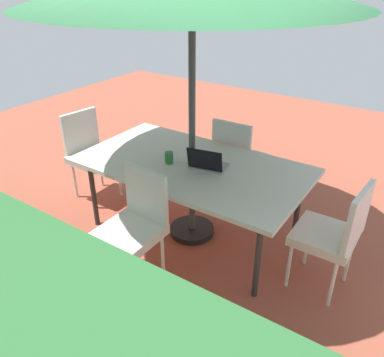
% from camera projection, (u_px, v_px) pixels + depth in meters
% --- Properties ---
extents(ground_plane, '(10.00, 10.00, 0.02)m').
position_uv_depth(ground_plane, '(192.00, 233.00, 3.96)').
color(ground_plane, '#9E4C38').
extents(dining_table, '(2.10, 1.15, 0.77)m').
position_uv_depth(dining_table, '(192.00, 168.00, 3.60)').
color(dining_table, silver).
rests_on(dining_table, ground_plane).
extents(chair_east, '(0.49, 0.48, 0.98)m').
position_uv_depth(chair_east, '(90.00, 151.00, 4.34)').
color(chair_east, silver).
rests_on(chair_east, ground_plane).
extents(chair_north, '(0.47, 0.48, 0.98)m').
position_uv_depth(chair_north, '(135.00, 223.00, 3.13)').
color(chair_north, silver).
rests_on(chair_north, ground_plane).
extents(chair_west, '(0.48, 0.47, 0.98)m').
position_uv_depth(chair_west, '(333.00, 233.00, 3.02)').
color(chair_west, silver).
rests_on(chair_west, ground_plane).
extents(chair_south, '(0.46, 0.47, 0.98)m').
position_uv_depth(chair_south, '(237.00, 156.00, 4.24)').
color(chair_south, silver).
rests_on(chair_south, ground_plane).
extents(laptop, '(0.36, 0.30, 0.21)m').
position_uv_depth(laptop, '(207.00, 164.00, 3.48)').
color(laptop, gray).
rests_on(laptop, dining_table).
extents(cup, '(0.08, 0.08, 0.11)m').
position_uv_depth(cup, '(169.00, 158.00, 3.57)').
color(cup, '#286B33').
rests_on(cup, dining_table).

